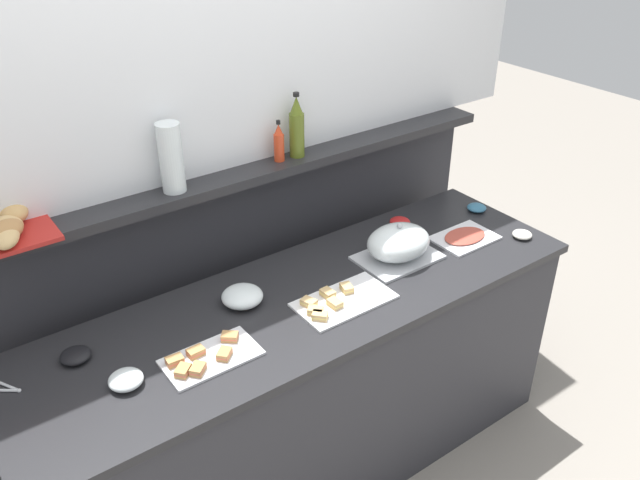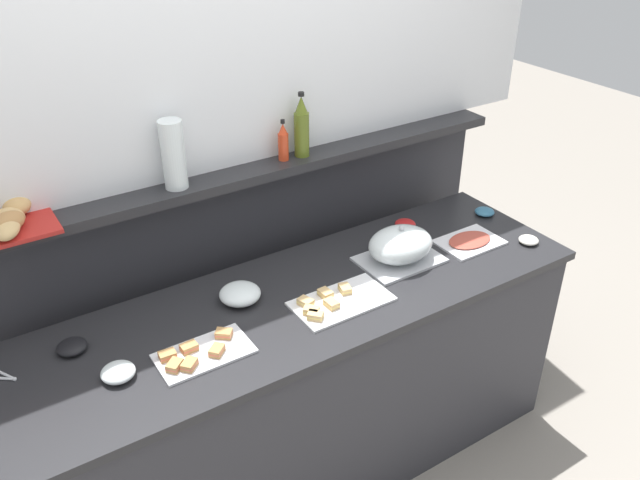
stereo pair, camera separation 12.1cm
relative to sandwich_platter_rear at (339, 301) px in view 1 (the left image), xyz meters
name	(u,v)px [view 1 (the left image)]	position (x,y,z in m)	size (l,w,h in m)	color
ground_plane	(242,390)	(-0.08, 0.70, -0.94)	(12.00, 12.00, 0.00)	gray
buffet_counter	(307,388)	(-0.08, 0.10, -0.47)	(2.32, 0.70, 0.93)	#2D2D33
back_ledge_unit	(241,289)	(-0.08, 0.63, -0.26)	(2.55, 0.22, 1.29)	#2D2D33
sandwich_platter_rear	(339,301)	(0.00, 0.00, 0.00)	(0.38, 0.21, 0.04)	white
sandwich_platter_front	(208,357)	(-0.55, 0.00, 0.00)	(0.32, 0.18, 0.04)	silver
cold_cuts_platter	(465,237)	(0.75, 0.06, 0.00)	(0.28, 0.20, 0.02)	silver
serving_cloche	(398,244)	(0.40, 0.11, 0.06)	(0.34, 0.24, 0.17)	#B7BABF
glass_bowl_large	(126,380)	(-0.82, 0.04, 0.01)	(0.11, 0.11, 0.04)	silver
glass_bowl_medium	(242,297)	(-0.29, 0.21, 0.02)	(0.16, 0.16, 0.06)	silver
condiment_bowl_red	(522,234)	(0.96, -0.08, 0.00)	(0.09, 0.09, 0.03)	silver
condiment_bowl_dark	(477,208)	(0.99, 0.21, 0.01)	(0.09, 0.09, 0.03)	teal
condiment_bowl_teal	(400,222)	(0.60, 0.32, 0.01)	(0.09, 0.09, 0.03)	red
condiment_bowl_cream	(76,355)	(-0.91, 0.26, 0.01)	(0.10, 0.10, 0.04)	black
olive_oil_bottle	(297,128)	(0.19, 0.55, 0.48)	(0.06, 0.06, 0.28)	#56661E
hot_sauce_bottle	(279,143)	(0.11, 0.56, 0.43)	(0.04, 0.04, 0.18)	red
water_carafe	(171,158)	(-0.37, 0.55, 0.49)	(0.09, 0.09, 0.27)	silver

